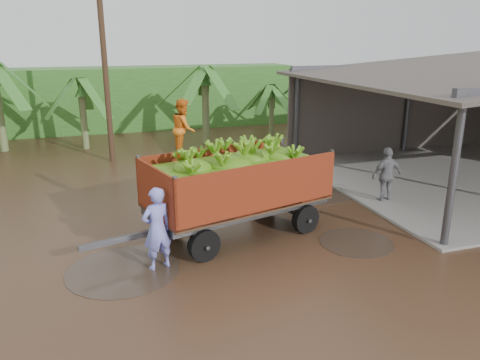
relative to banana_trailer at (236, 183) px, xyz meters
name	(u,v)px	position (x,y,z in m)	size (l,w,h in m)	color
ground	(212,220)	(-0.41, 1.14, -1.47)	(100.00, 100.00, 0.00)	black
hedge_north	(110,99)	(-2.41, 17.14, 0.33)	(22.00, 3.00, 3.60)	#2D661E
banana_trailer	(236,183)	(0.00, 0.00, 0.00)	(6.85, 3.51, 3.77)	#AC3218
man_blue	(157,229)	(-2.39, -1.45, -0.46)	(0.73, 0.48, 2.01)	#8086E9
man_grey	(387,175)	(5.44, 0.89, -0.53)	(1.10, 0.46, 1.87)	gray
utility_pole	(105,69)	(-2.84, 9.30, 2.53)	(1.20, 0.24, 7.89)	#47301E
banana_plants	(30,126)	(-5.93, 8.44, 0.44)	(24.03, 21.38, 4.25)	#2D661E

